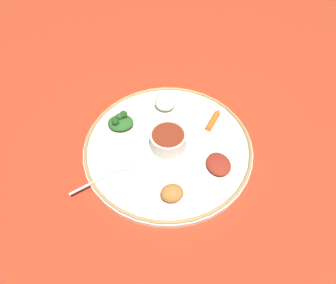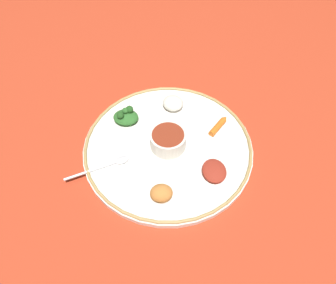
{
  "view_description": "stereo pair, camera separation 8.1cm",
  "coord_description": "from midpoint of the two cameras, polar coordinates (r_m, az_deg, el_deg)",
  "views": [
    {
      "loc": [
        -0.49,
        0.03,
        0.67
      ],
      "look_at": [
        0.0,
        0.0,
        0.03
      ],
      "focal_mm": 33.43,
      "sensor_mm": 36.0,
      "label": 1
    },
    {
      "loc": [
        -0.49,
        -0.05,
        0.67
      ],
      "look_at": [
        0.0,
        0.0,
        0.03
      ],
      "focal_mm": 33.43,
      "sensor_mm": 36.0,
      "label": 2
    }
  ],
  "objects": [
    {
      "name": "mound_squash",
      "position": [
        0.72,
        -2.74,
        -9.56
      ],
      "size": [
        0.05,
        0.06,
        0.03
      ],
      "primitive_type": "ellipsoid",
      "rotation": [
        0.0,
        0.0,
        1.73
      ],
      "color": "#C67A38",
      "rests_on": "platter"
    },
    {
      "name": "spoon",
      "position": [
        0.79,
        -13.22,
        -5.75
      ],
      "size": [
        0.09,
        0.15,
        0.01
      ],
      "color": "silver",
      "rests_on": "platter"
    },
    {
      "name": "greens_pile",
      "position": [
        0.86,
        -11.31,
        3.52
      ],
      "size": [
        0.06,
        0.07,
        0.04
      ],
      "color": "#2D6628",
      "rests_on": "platter"
    },
    {
      "name": "mound_rice_white",
      "position": [
        0.9,
        -2.95,
        6.97
      ],
      "size": [
        0.08,
        0.08,
        0.03
      ],
      "primitive_type": "ellipsoid",
      "rotation": [
        0.0,
        0.0,
        0.91
      ],
      "color": "silver",
      "rests_on": "platter"
    },
    {
      "name": "carrot_near_spoon",
      "position": [
        0.87,
        5.71,
        3.94
      ],
      "size": [
        0.08,
        0.06,
        0.02
      ],
      "color": "orange",
      "rests_on": "platter"
    },
    {
      "name": "platter_rim",
      "position": [
        0.82,
        -2.82,
        -0.7
      ],
      "size": [
        0.44,
        0.44,
        0.01
      ],
      "primitive_type": "torus",
      "color": "tan",
      "rests_on": "platter"
    },
    {
      "name": "ground_plane",
      "position": [
        0.83,
        -2.78,
        -1.43
      ],
      "size": [
        2.4,
        2.4,
        0.0
      ],
      "primitive_type": "plane",
      "color": "#B7381E"
    },
    {
      "name": "mound_beet",
      "position": [
        0.78,
        6.28,
        -4.24
      ],
      "size": [
        0.08,
        0.07,
        0.02
      ],
      "primitive_type": "ellipsoid",
      "rotation": [
        0.0,
        0.0,
        0.22
      ],
      "color": "maroon",
      "rests_on": "platter"
    },
    {
      "name": "center_bowl",
      "position": [
        0.8,
        -2.88,
        0.24
      ],
      "size": [
        0.09,
        0.09,
        0.05
      ],
      "color": "silver",
      "rests_on": "platter"
    },
    {
      "name": "platter",
      "position": [
        0.82,
        -2.8,
        -1.13
      ],
      "size": [
        0.44,
        0.44,
        0.01
      ],
      "primitive_type": "cylinder",
      "color": "white",
      "rests_on": "ground_plane"
    }
  ]
}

